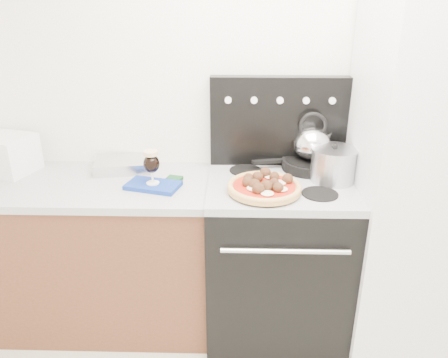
{
  "coord_description": "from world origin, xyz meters",
  "views": [
    {
      "loc": [
        -0.16,
        -0.93,
        1.83
      ],
      "look_at": [
        -0.21,
        1.05,
        0.99
      ],
      "focal_mm": 35.0,
      "sensor_mm": 36.0,
      "label": 1
    }
  ],
  "objects_px": {
    "stove_body": "(276,259)",
    "fridge": "(418,180)",
    "pizza_pan": "(264,191)",
    "tea_kettle": "(312,140)",
    "toaster_oven": "(3,154)",
    "pizza": "(264,186)",
    "skillet": "(310,164)",
    "beer_glass": "(152,167)",
    "base_cabinet": "(85,256)",
    "stock_pot": "(333,165)",
    "oven_mitt": "(153,185)"
  },
  "relations": [
    {
      "from": "pizza_pan",
      "to": "tea_kettle",
      "type": "height_order",
      "value": "tea_kettle"
    },
    {
      "from": "pizza",
      "to": "toaster_oven",
      "type": "bearing_deg",
      "value": 168.43
    },
    {
      "from": "pizza",
      "to": "stock_pot",
      "type": "xyz_separation_m",
      "value": [
        0.37,
        0.16,
        0.05
      ]
    },
    {
      "from": "base_cabinet",
      "to": "pizza",
      "type": "xyz_separation_m",
      "value": [
        1.01,
        -0.16,
        0.53
      ]
    },
    {
      "from": "pizza",
      "to": "fridge",
      "type": "bearing_deg",
      "value": 7.75
    },
    {
      "from": "base_cabinet",
      "to": "beer_glass",
      "type": "xyz_separation_m",
      "value": [
        0.44,
        -0.07,
        0.58
      ]
    },
    {
      "from": "stove_body",
      "to": "pizza_pan",
      "type": "relative_size",
      "value": 2.62
    },
    {
      "from": "oven_mitt",
      "to": "beer_glass",
      "type": "distance_m",
      "value": 0.1
    },
    {
      "from": "fridge",
      "to": "pizza",
      "type": "bearing_deg",
      "value": -172.25
    },
    {
      "from": "pizza_pan",
      "to": "skillet",
      "type": "xyz_separation_m",
      "value": [
        0.27,
        0.32,
        0.02
      ]
    },
    {
      "from": "oven_mitt",
      "to": "stock_pot",
      "type": "distance_m",
      "value": 0.95
    },
    {
      "from": "toaster_oven",
      "to": "skillet",
      "type": "distance_m",
      "value": 1.72
    },
    {
      "from": "beer_glass",
      "to": "toaster_oven",
      "type": "bearing_deg",
      "value": 166.6
    },
    {
      "from": "fridge",
      "to": "pizza",
      "type": "distance_m",
      "value": 0.8
    },
    {
      "from": "base_cabinet",
      "to": "skillet",
      "type": "distance_m",
      "value": 1.4
    },
    {
      "from": "beer_glass",
      "to": "stock_pot",
      "type": "relative_size",
      "value": 0.79
    },
    {
      "from": "beer_glass",
      "to": "tea_kettle",
      "type": "distance_m",
      "value": 0.88
    },
    {
      "from": "stove_body",
      "to": "pizza",
      "type": "relative_size",
      "value": 2.42
    },
    {
      "from": "base_cabinet",
      "to": "beer_glass",
      "type": "bearing_deg",
      "value": -9.11
    },
    {
      "from": "pizza_pan",
      "to": "stock_pot",
      "type": "bearing_deg",
      "value": 23.86
    },
    {
      "from": "fridge",
      "to": "oven_mitt",
      "type": "height_order",
      "value": "fridge"
    },
    {
      "from": "oven_mitt",
      "to": "stock_pot",
      "type": "relative_size",
      "value": 1.18
    },
    {
      "from": "beer_glass",
      "to": "pizza",
      "type": "bearing_deg",
      "value": -8.71
    },
    {
      "from": "beer_glass",
      "to": "pizza",
      "type": "distance_m",
      "value": 0.58
    },
    {
      "from": "toaster_oven",
      "to": "stock_pot",
      "type": "height_order",
      "value": "toaster_oven"
    },
    {
      "from": "stove_body",
      "to": "pizza_pan",
      "type": "distance_m",
      "value": 0.51
    },
    {
      "from": "stock_pot",
      "to": "fridge",
      "type": "bearing_deg",
      "value": -7.26
    },
    {
      "from": "skillet",
      "to": "base_cabinet",
      "type": "bearing_deg",
      "value": -172.73
    },
    {
      "from": "base_cabinet",
      "to": "pizza_pan",
      "type": "height_order",
      "value": "pizza_pan"
    },
    {
      "from": "toaster_oven",
      "to": "oven_mitt",
      "type": "xyz_separation_m",
      "value": [
        0.88,
        -0.21,
        -0.09
      ]
    },
    {
      "from": "beer_glass",
      "to": "stock_pot",
      "type": "distance_m",
      "value": 0.94
    },
    {
      "from": "stove_body",
      "to": "toaster_oven",
      "type": "bearing_deg",
      "value": 173.95
    },
    {
      "from": "beer_glass",
      "to": "oven_mitt",
      "type": "bearing_deg",
      "value": 0.0
    },
    {
      "from": "base_cabinet",
      "to": "stove_body",
      "type": "distance_m",
      "value": 1.11
    },
    {
      "from": "toaster_oven",
      "to": "pizza",
      "type": "xyz_separation_m",
      "value": [
        1.45,
        -0.3,
        -0.05
      ]
    },
    {
      "from": "stove_body",
      "to": "stock_pot",
      "type": "distance_m",
      "value": 0.63
    },
    {
      "from": "pizza_pan",
      "to": "oven_mitt",
      "type": "bearing_deg",
      "value": 171.29
    },
    {
      "from": "pizza",
      "to": "base_cabinet",
      "type": "bearing_deg",
      "value": 171.11
    },
    {
      "from": "stove_body",
      "to": "toaster_oven",
      "type": "height_order",
      "value": "toaster_oven"
    },
    {
      "from": "pizza_pan",
      "to": "stock_pot",
      "type": "xyz_separation_m",
      "value": [
        0.37,
        0.16,
        0.08
      ]
    },
    {
      "from": "beer_glass",
      "to": "pizza",
      "type": "relative_size",
      "value": 0.5
    },
    {
      "from": "beer_glass",
      "to": "base_cabinet",
      "type": "bearing_deg",
      "value": 170.89
    },
    {
      "from": "toaster_oven",
      "to": "oven_mitt",
      "type": "relative_size",
      "value": 1.21
    },
    {
      "from": "pizza",
      "to": "skillet",
      "type": "xyz_separation_m",
      "value": [
        0.27,
        0.32,
        -0.01
      ]
    },
    {
      "from": "pizza_pan",
      "to": "pizza",
      "type": "distance_m",
      "value": 0.03
    },
    {
      "from": "fridge",
      "to": "stock_pot",
      "type": "relative_size",
      "value": 8.26
    },
    {
      "from": "oven_mitt",
      "to": "beer_glass",
      "type": "height_order",
      "value": "beer_glass"
    },
    {
      "from": "toaster_oven",
      "to": "pizza_pan",
      "type": "bearing_deg",
      "value": 5.32
    },
    {
      "from": "stock_pot",
      "to": "stove_body",
      "type": "bearing_deg",
      "value": -173.87
    },
    {
      "from": "stove_body",
      "to": "fridge",
      "type": "distance_m",
      "value": 0.87
    }
  ]
}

